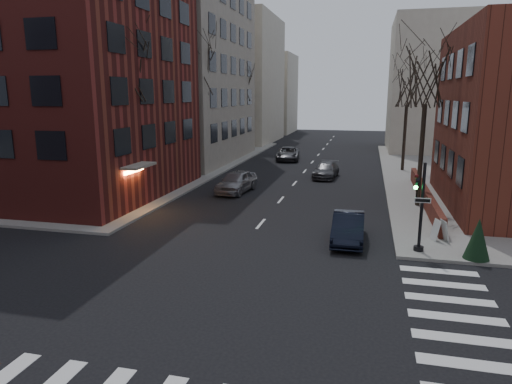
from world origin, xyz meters
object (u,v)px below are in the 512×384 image
parked_sedan (348,228)px  evergreen_shrub (478,239)px  tree_left_c (242,85)px  car_lane_far (288,154)px  streetlamp_near (188,130)px  tree_left_b (198,71)px  car_lane_gray (326,170)px  traffic_signal (420,213)px  sandwich_board (440,230)px  tree_right_a (427,77)px  tree_right_b (408,88)px  streetlamp_far (251,118)px  tree_left_a (126,70)px  car_lane_silver (237,182)px

parked_sedan → evergreen_shrub: bearing=-15.9°
tree_left_c → car_lane_far: (6.03, -3.21, -7.32)m
streetlamp_near → car_lane_far: (5.43, 14.79, -3.52)m
tree_left_b → tree_left_c: size_ratio=1.11×
car_lane_gray → tree_left_c: bearing=134.9°
traffic_signal → sandwich_board: (1.18, 1.77, -1.24)m
streetlamp_near → parked_sedan: (13.02, -12.00, -3.54)m
car_lane_far → sandwich_board: 28.61m
sandwich_board → traffic_signal: bearing=-141.8°
tree_left_c → car_lane_gray: (11.01, -12.85, -7.38)m
tree_left_c → parked_sedan: 33.75m
traffic_signal → parked_sedan: (-3.11, 1.01, -1.21)m
tree_right_a → evergreen_shrub: 11.88m
tree_right_a → evergreen_shrub: bearing=-81.1°
tree_left_b → tree_right_b: size_ratio=1.18×
tree_right_b → car_lane_gray: 10.72m
evergreen_shrub → streetlamp_far: bearing=118.9°
tree_right_b → evergreen_shrub: (1.49, -23.50, -6.54)m
traffic_signal → tree_left_a: size_ratio=0.39×
tree_left_b → tree_right_b: bearing=18.8°
car_lane_silver → car_lane_far: car_lane_silver is taller
car_lane_far → sandwich_board: (11.89, -26.03, -0.05)m
traffic_signal → streetlamp_far: streetlamp_far is taller
tree_right_b → sandwich_board: size_ratio=8.88×
tree_left_b → streetlamp_near: 6.18m
streetlamp_near → tree_right_b: bearing=30.5°
streetlamp_near → car_lane_silver: size_ratio=1.34×
tree_right_a → car_lane_gray: size_ratio=2.16×
streetlamp_near → car_lane_gray: bearing=26.3°
parked_sedan → tree_right_a: bearing=63.0°
parked_sedan → sandwich_board: size_ratio=4.12×
traffic_signal → car_lane_silver: bearing=137.3°
tree_left_a → sandwich_board: tree_left_a is taller
tree_left_c → tree_right_a: 28.17m
tree_left_a → tree_left_c: size_ratio=1.06×
tree_left_c → parked_sedan: (13.62, -30.00, -7.33)m
car_lane_far → parked_sedan: bearing=-80.6°
tree_right_b → car_lane_far: tree_right_b is taller
streetlamp_far → traffic_signal: bearing=-63.9°
tree_right_b → parked_sedan: 23.39m
traffic_signal → evergreen_shrub: size_ratio=2.23×
tree_right_a → car_lane_far: (-11.57, 18.79, -7.32)m
car_lane_gray → tree_right_b: bearing=40.7°
parked_sedan → car_lane_gray: parked_sedan is taller
tree_left_b → streetlamp_far: bearing=87.9°
tree_left_a → evergreen_shrub: tree_left_a is taller
car_lane_gray → streetlamp_near: bearing=-149.3°
tree_left_a → car_lane_far: 24.82m
tree_left_b → parked_sedan: tree_left_b is taller
traffic_signal → streetlamp_far: bearing=116.1°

